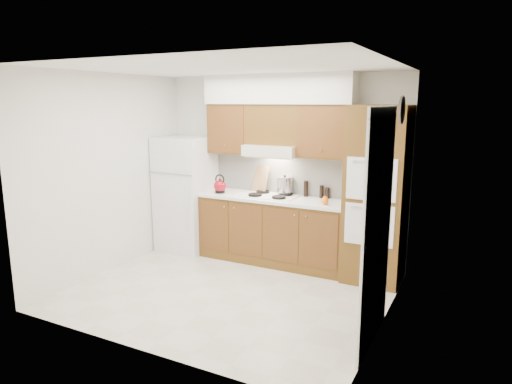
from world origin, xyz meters
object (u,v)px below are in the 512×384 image
at_px(oven_cabinet, 377,195).
at_px(stock_pot, 285,185).
at_px(kettle, 220,186).
at_px(fridge, 186,194).

distance_m(oven_cabinet, stock_pot, 1.34).
distance_m(kettle, stock_pot, 0.93).
xyz_separation_m(kettle, stock_pot, (0.89, 0.30, 0.04)).
distance_m(fridge, kettle, 0.66).
bearing_deg(stock_pot, oven_cabinet, -8.80).
distance_m(fridge, oven_cabinet, 2.86).
bearing_deg(kettle, stock_pot, 33.18).
distance_m(oven_cabinet, kettle, 2.21).
xyz_separation_m(fridge, stock_pot, (1.52, 0.24, 0.22)).
height_order(fridge, oven_cabinet, oven_cabinet).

